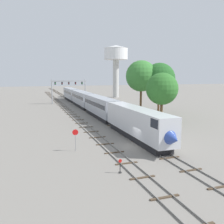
{
  "coord_description": "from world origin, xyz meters",
  "views": [
    {
      "loc": [
        -13.35,
        -29.64,
        9.69
      ],
      "look_at": [
        1.0,
        12.0,
        3.0
      ],
      "focal_mm": 38.66,
      "sensor_mm": 36.0,
      "label": 1
    }
  ],
  "objects_px": {
    "water_tower": "(116,56)",
    "switch_stand": "(120,168)",
    "passenger_train": "(89,102)",
    "trackside_tree_left": "(141,76)",
    "trackside_tree_right": "(162,89)",
    "stop_sign": "(75,137)",
    "trackside_tree_mid": "(159,79)",
    "signal_gantry": "(69,86)"
  },
  "relations": [
    {
      "from": "water_tower",
      "to": "trackside_tree_mid",
      "type": "distance_m",
      "value": 47.58
    },
    {
      "from": "passenger_train",
      "to": "signal_gantry",
      "type": "distance_m",
      "value": 20.43
    },
    {
      "from": "water_tower",
      "to": "trackside_tree_right",
      "type": "distance_m",
      "value": 59.62
    },
    {
      "from": "passenger_train",
      "to": "trackside_tree_mid",
      "type": "distance_m",
      "value": 19.59
    },
    {
      "from": "stop_sign",
      "to": "passenger_train",
      "type": "bearing_deg",
      "value": 73.47
    },
    {
      "from": "passenger_train",
      "to": "signal_gantry",
      "type": "bearing_deg",
      "value": 96.42
    },
    {
      "from": "passenger_train",
      "to": "switch_stand",
      "type": "relative_size",
      "value": 55.41
    },
    {
      "from": "trackside_tree_left",
      "to": "signal_gantry",
      "type": "bearing_deg",
      "value": 118.1
    },
    {
      "from": "signal_gantry",
      "to": "water_tower",
      "type": "bearing_deg",
      "value": 36.98
    },
    {
      "from": "signal_gantry",
      "to": "water_tower",
      "type": "relative_size",
      "value": 0.53
    },
    {
      "from": "passenger_train",
      "to": "trackside_tree_left",
      "type": "bearing_deg",
      "value": -29.76
    },
    {
      "from": "stop_sign",
      "to": "signal_gantry",
      "type": "bearing_deg",
      "value": 81.79
    },
    {
      "from": "water_tower",
      "to": "trackside_tree_left",
      "type": "bearing_deg",
      "value": -101.72
    },
    {
      "from": "signal_gantry",
      "to": "trackside_tree_right",
      "type": "height_order",
      "value": "trackside_tree_right"
    },
    {
      "from": "water_tower",
      "to": "stop_sign",
      "type": "xyz_separation_m",
      "value": [
        -31.41,
        -71.51,
        -16.11
      ]
    },
    {
      "from": "trackside_tree_mid",
      "to": "trackside_tree_right",
      "type": "xyz_separation_m",
      "value": [
        -5.74,
        -11.17,
        -1.92
      ]
    },
    {
      "from": "switch_stand",
      "to": "trackside_tree_right",
      "type": "distance_m",
      "value": 29.32
    },
    {
      "from": "trackside_tree_mid",
      "to": "trackside_tree_right",
      "type": "bearing_deg",
      "value": -117.19
    },
    {
      "from": "stop_sign",
      "to": "trackside_tree_mid",
      "type": "xyz_separation_m",
      "value": [
        26.44,
        25.08,
        6.98
      ]
    },
    {
      "from": "stop_sign",
      "to": "trackside_tree_left",
      "type": "relative_size",
      "value": 0.21
    },
    {
      "from": "water_tower",
      "to": "stop_sign",
      "type": "distance_m",
      "value": 79.75
    },
    {
      "from": "stop_sign",
      "to": "trackside_tree_right",
      "type": "distance_m",
      "value": 25.45
    },
    {
      "from": "water_tower",
      "to": "switch_stand",
      "type": "relative_size",
      "value": 15.54
    },
    {
      "from": "signal_gantry",
      "to": "trackside_tree_right",
      "type": "bearing_deg",
      "value": -71.97
    },
    {
      "from": "passenger_train",
      "to": "trackside_tree_right",
      "type": "distance_m",
      "value": 22.91
    },
    {
      "from": "signal_gantry",
      "to": "trackside_tree_right",
      "type": "relative_size",
      "value": 1.18
    },
    {
      "from": "signal_gantry",
      "to": "stop_sign",
      "type": "height_order",
      "value": "signal_gantry"
    },
    {
      "from": "trackside_tree_mid",
      "to": "passenger_train",
      "type": "bearing_deg",
      "value": 152.33
    },
    {
      "from": "switch_stand",
      "to": "trackside_tree_mid",
      "type": "bearing_deg",
      "value": 54.96
    },
    {
      "from": "stop_sign",
      "to": "trackside_tree_mid",
      "type": "distance_m",
      "value": 37.1
    },
    {
      "from": "passenger_train",
      "to": "trackside_tree_right",
      "type": "relative_size",
      "value": 7.87
    },
    {
      "from": "trackside_tree_left",
      "to": "trackside_tree_mid",
      "type": "distance_m",
      "value": 4.67
    },
    {
      "from": "trackside_tree_right",
      "to": "water_tower",
      "type": "bearing_deg",
      "value": 79.47
    },
    {
      "from": "passenger_train",
      "to": "stop_sign",
      "type": "height_order",
      "value": "passenger_train"
    },
    {
      "from": "stop_sign",
      "to": "trackside_tree_left",
      "type": "xyz_separation_m",
      "value": [
        22.13,
        26.76,
        7.66
      ]
    },
    {
      "from": "stop_sign",
      "to": "trackside_tree_left",
      "type": "distance_m",
      "value": 35.56
    },
    {
      "from": "passenger_train",
      "to": "water_tower",
      "type": "xyz_separation_m",
      "value": [
        21.41,
        37.82,
        15.38
      ]
    },
    {
      "from": "water_tower",
      "to": "trackside_tree_left",
      "type": "relative_size",
      "value": 1.68
    },
    {
      "from": "passenger_train",
      "to": "water_tower",
      "type": "height_order",
      "value": "water_tower"
    },
    {
      "from": "trackside_tree_left",
      "to": "trackside_tree_right",
      "type": "relative_size",
      "value": 1.32
    },
    {
      "from": "trackside_tree_mid",
      "to": "trackside_tree_right",
      "type": "distance_m",
      "value": 12.7
    },
    {
      "from": "signal_gantry",
      "to": "trackside_tree_left",
      "type": "height_order",
      "value": "trackside_tree_left"
    }
  ]
}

